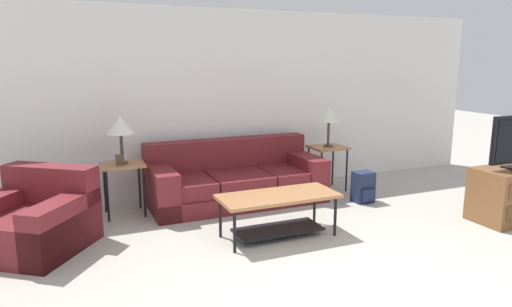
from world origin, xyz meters
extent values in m
cube|color=white|center=(0.00, 3.75, 1.30)|extent=(8.81, 0.06, 2.60)
cube|color=maroon|center=(-0.05, 3.10, 0.11)|extent=(2.32, 1.01, 0.22)
cube|color=maroon|center=(-0.82, 3.08, 0.32)|extent=(0.76, 0.90, 0.20)
cube|color=maroon|center=(-0.05, 3.08, 0.32)|extent=(0.76, 0.90, 0.20)
cube|color=maroon|center=(0.73, 3.09, 0.32)|extent=(0.76, 0.90, 0.20)
cube|color=maroon|center=(-0.05, 3.47, 0.62)|extent=(2.32, 0.27, 0.40)
cube|color=maroon|center=(-1.07, 3.10, 0.29)|extent=(0.29, 1.00, 0.58)
cube|color=maroon|center=(0.97, 3.11, 0.29)|extent=(0.29, 1.00, 0.58)
cube|color=maroon|center=(-2.51, 2.42, 0.20)|extent=(1.40, 1.39, 0.40)
cube|color=maroon|center=(-2.30, 2.72, 0.60)|extent=(0.97, 0.80, 0.40)
cube|color=maroon|center=(-2.21, 2.21, 0.28)|extent=(0.79, 0.95, 0.56)
cube|color=#A87042|center=(-0.06, 1.79, 0.46)|extent=(1.29, 0.57, 0.04)
cylinder|color=black|center=(-0.65, 1.56, 0.22)|extent=(0.03, 0.03, 0.44)
cylinder|color=black|center=(0.52, 1.56, 0.22)|extent=(0.03, 0.03, 0.44)
cylinder|color=black|center=(-0.65, 2.01, 0.22)|extent=(0.03, 0.03, 0.44)
cylinder|color=black|center=(0.52, 2.01, 0.22)|extent=(0.03, 0.03, 0.44)
cube|color=black|center=(-0.06, 1.79, 0.08)|extent=(0.97, 0.40, 0.02)
cube|color=#A87042|center=(-1.50, 3.18, 0.64)|extent=(0.51, 0.45, 0.03)
cylinder|color=black|center=(-1.72, 2.99, 0.31)|extent=(0.03, 0.03, 0.62)
cylinder|color=black|center=(-1.29, 2.99, 0.31)|extent=(0.03, 0.03, 0.62)
cylinder|color=black|center=(-1.72, 3.36, 0.31)|extent=(0.03, 0.03, 0.62)
cylinder|color=black|center=(-1.29, 3.36, 0.31)|extent=(0.03, 0.03, 0.62)
cube|color=#A87042|center=(1.41, 3.18, 0.64)|extent=(0.51, 0.45, 0.03)
cylinder|color=black|center=(1.20, 2.99, 0.31)|extent=(0.03, 0.03, 0.62)
cylinder|color=black|center=(1.62, 2.99, 0.31)|extent=(0.03, 0.03, 0.62)
cylinder|color=black|center=(1.20, 3.36, 0.31)|extent=(0.03, 0.03, 0.62)
cylinder|color=black|center=(1.62, 3.36, 0.31)|extent=(0.03, 0.03, 0.62)
cylinder|color=#472D1E|center=(-1.50, 3.18, 0.66)|extent=(0.14, 0.14, 0.02)
cylinder|color=#472D1E|center=(-1.50, 3.18, 0.85)|extent=(0.04, 0.04, 0.35)
cone|color=white|center=(-1.50, 3.18, 1.13)|extent=(0.32, 0.32, 0.22)
cylinder|color=#472D1E|center=(1.41, 3.18, 0.66)|extent=(0.14, 0.14, 0.02)
cylinder|color=#472D1E|center=(1.41, 3.18, 0.85)|extent=(0.04, 0.04, 0.35)
cone|color=white|center=(1.41, 3.18, 1.13)|extent=(0.32, 0.32, 0.22)
cube|color=#1E2847|center=(1.54, 2.47, 0.21)|extent=(0.26, 0.21, 0.42)
cube|color=#1E2847|center=(1.54, 2.35, 0.12)|extent=(0.20, 0.05, 0.17)
cylinder|color=#1E2847|center=(1.47, 2.60, 0.23)|extent=(0.02, 0.02, 0.31)
cylinder|color=#1E2847|center=(1.61, 2.60, 0.23)|extent=(0.02, 0.02, 0.31)
cube|color=#4C3828|center=(-1.54, 3.11, 0.72)|extent=(0.10, 0.04, 0.13)
camera|label=1|loc=(-2.12, -2.45, 1.88)|focal=32.00mm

